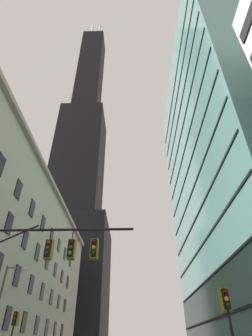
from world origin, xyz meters
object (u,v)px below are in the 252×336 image
object	(u,v)px
traffic_signal_mast	(39,259)
traffic_light_near_right	(226,304)
traffic_light_far_left	(15,322)
street_lamppost	(2,303)

from	to	relation	value
traffic_signal_mast	traffic_light_near_right	world-z (taller)	traffic_signal_mast
traffic_light_far_left	street_lamppost	xyz separation A→B (m)	(-1.48, 0.15, 1.35)
traffic_signal_mast	traffic_light_far_left	xyz separation A→B (m)	(-4.48, 9.81, -2.10)
traffic_light_far_left	traffic_signal_mast	bearing A→B (deg)	-65.45
traffic_signal_mast	traffic_light_near_right	distance (m)	9.58
traffic_light_far_left	street_lamppost	distance (m)	2.01
traffic_signal_mast	traffic_light_near_right	xyz separation A→B (m)	(9.34, 0.25, -2.11)
street_lamppost	traffic_light_far_left	bearing A→B (deg)	-5.70
traffic_light_near_right	street_lamppost	xyz separation A→B (m)	(-15.30, 9.71, 1.36)
traffic_signal_mast	traffic_light_near_right	size ratio (longest dim) A/B	2.47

